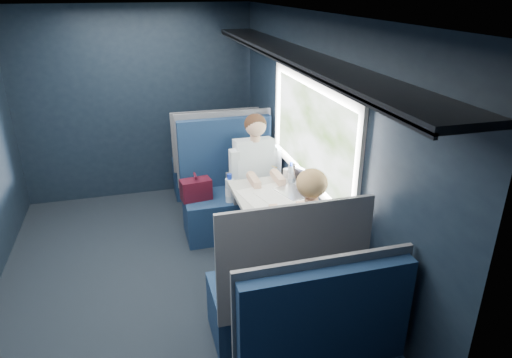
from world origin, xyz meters
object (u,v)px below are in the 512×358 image
object	(u,v)px
laptop	(299,186)
cup	(286,173)
seat_bay_near	(229,194)
seat_row_front	(214,164)
woman	(307,239)
man	(257,172)
table	(270,207)
seat_bay_far	(281,292)
bottle_small	(291,174)

from	to	relation	value
laptop	cup	world-z (taller)	laptop
seat_bay_near	seat_row_front	bearing A→B (deg)	89.26
seat_bay_near	woman	size ratio (longest dim) A/B	0.95
man	seat_bay_near	bearing A→B (deg)	146.77
table	seat_bay_far	xyz separation A→B (m)	(-0.18, -0.87, -0.25)
man	laptop	world-z (taller)	man
seat_bay_near	woman	xyz separation A→B (m)	(0.26, -1.58, 0.31)
woman	bottle_small	xyz separation A→B (m)	(0.23, 1.01, 0.10)
bottle_small	laptop	bearing A→B (deg)	-92.05
man	cup	distance (m)	0.35
woman	laptop	bearing A→B (deg)	74.10
woman	cup	size ratio (longest dim) A/B	15.63
seat_row_front	man	bearing A→B (deg)	-77.17
man	seat_row_front	bearing A→B (deg)	102.83
man	cup	world-z (taller)	man
table	woman	distance (m)	0.71
seat_bay_far	cup	world-z (taller)	seat_bay_far
table	woman	xyz separation A→B (m)	(0.07, -0.71, 0.06)
man	woman	bearing A→B (deg)	-90.00
cup	seat_bay_near	bearing A→B (deg)	138.82
woman	bottle_small	bearing A→B (deg)	77.18
table	seat_bay_far	distance (m)	0.93
table	seat_bay_far	world-z (taller)	seat_bay_far
seat_bay_far	woman	distance (m)	0.43
seat_bay_far	man	world-z (taller)	man
seat_bay_near	cup	distance (m)	0.75
seat_bay_near	bottle_small	size ratio (longest dim) A/B	6.09
seat_bay_near	cup	bearing A→B (deg)	-41.18
seat_bay_far	bottle_small	size ratio (longest dim) A/B	6.09
woman	man	bearing A→B (deg)	90.00
seat_bay_far	bottle_small	world-z (taller)	seat_bay_far
table	laptop	world-z (taller)	laptop
table	bottle_small	distance (m)	0.46
seat_row_front	man	xyz separation A→B (m)	(0.25, -1.10, 0.31)
table	man	distance (m)	0.70
seat_bay_near	laptop	world-z (taller)	seat_bay_near
seat_bay_near	seat_row_front	distance (m)	0.93
woman	cup	world-z (taller)	woman
seat_bay_far	cup	distance (m)	1.45
seat_row_front	bottle_small	distance (m)	1.62
seat_bay_far	man	bearing A→B (deg)	80.97
cup	seat_bay_far	bearing A→B (deg)	-110.05
seat_bay_near	bottle_small	distance (m)	0.86
table	bottle_small	size ratio (longest dim) A/B	4.84
cup	bottle_small	bearing A→B (deg)	-90.00
table	seat_bay_near	size ratio (longest dim) A/B	0.79
seat_bay_far	woman	bearing A→B (deg)	33.82
table	cup	size ratio (longest dim) A/B	11.82
woman	bottle_small	size ratio (longest dim) A/B	6.39
bottle_small	seat_bay_near	bearing A→B (deg)	130.93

